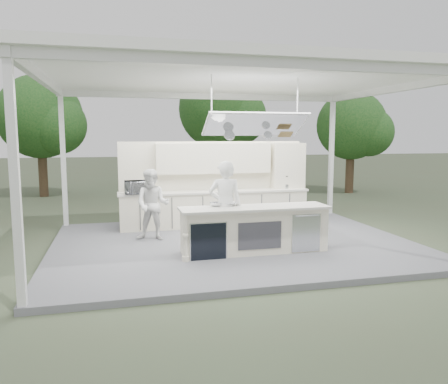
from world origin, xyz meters
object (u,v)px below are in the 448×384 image
object	(u,v)px
demo_island	(254,229)
head_chef	(225,206)
back_counter	(215,208)
sous_chef	(153,205)

from	to	relation	value
demo_island	head_chef	bearing A→B (deg)	154.11
demo_island	back_counter	world-z (taller)	same
demo_island	head_chef	distance (m)	0.76
back_counter	sous_chef	bearing A→B (deg)	-144.96
back_counter	head_chef	bearing A→B (deg)	-98.06
sous_chef	demo_island	bearing A→B (deg)	-20.22
back_counter	sous_chef	world-z (taller)	sous_chef
demo_island	head_chef	size ratio (longest dim) A/B	1.64
demo_island	back_counter	xyz separation A→B (m)	(-0.18, 2.81, 0.00)
head_chef	demo_island	bearing A→B (deg)	166.33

